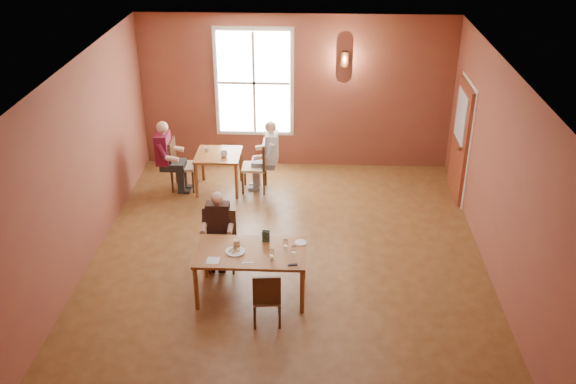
{
  "coord_description": "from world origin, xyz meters",
  "views": [
    {
      "loc": [
        0.4,
        -8.3,
        5.42
      ],
      "look_at": [
        0.0,
        0.2,
        1.05
      ],
      "focal_mm": 40.0,
      "sensor_mm": 36.0,
      "label": 1
    }
  ],
  "objects_px": {
    "chair_diner_maroon": "(184,165)",
    "diner_maroon": "(181,156)",
    "chair_empty": "(267,296)",
    "second_table": "(219,172)",
    "chair_diner_white": "(254,166)",
    "chair_diner_main": "(222,242)",
    "main_table": "(252,273)",
    "diner_main": "(221,236)",
    "diner_white": "(255,158)"
  },
  "relations": [
    {
      "from": "chair_empty",
      "to": "diner_white",
      "type": "height_order",
      "value": "diner_white"
    },
    {
      "from": "chair_diner_white",
      "to": "diner_maroon",
      "type": "xyz_separation_m",
      "value": [
        -1.33,
        0.0,
        0.17
      ]
    },
    {
      "from": "diner_main",
      "to": "diner_maroon",
      "type": "relative_size",
      "value": 0.85
    },
    {
      "from": "diner_white",
      "to": "diner_main",
      "type": "bearing_deg",
      "value": 174.3
    },
    {
      "from": "diner_main",
      "to": "chair_diner_white",
      "type": "distance_m",
      "value": 2.63
    },
    {
      "from": "main_table",
      "to": "diner_white",
      "type": "bearing_deg",
      "value": 94.2
    },
    {
      "from": "diner_main",
      "to": "diner_white",
      "type": "bearing_deg",
      "value": -95.7
    },
    {
      "from": "diner_main",
      "to": "chair_empty",
      "type": "distance_m",
      "value": 1.44
    },
    {
      "from": "chair_empty",
      "to": "chair_diner_maroon",
      "type": "height_order",
      "value": "chair_diner_maroon"
    },
    {
      "from": "chair_empty",
      "to": "diner_main",
      "type": "bearing_deg",
      "value": 116.56
    },
    {
      "from": "diner_main",
      "to": "second_table",
      "type": "xyz_separation_m",
      "value": [
        -0.42,
        2.62,
        -0.2
      ]
    },
    {
      "from": "main_table",
      "to": "diner_maroon",
      "type": "distance_m",
      "value": 3.63
    },
    {
      "from": "diner_main",
      "to": "chair_diner_white",
      "type": "height_order",
      "value": "diner_main"
    },
    {
      "from": "chair_diner_white",
      "to": "chair_diner_maroon",
      "type": "distance_m",
      "value": 1.3
    },
    {
      "from": "chair_diner_main",
      "to": "chair_diner_maroon",
      "type": "height_order",
      "value": "chair_diner_maroon"
    },
    {
      "from": "chair_diner_maroon",
      "to": "chair_diner_white",
      "type": "bearing_deg",
      "value": 90.0
    },
    {
      "from": "second_table",
      "to": "diner_white",
      "type": "xyz_separation_m",
      "value": [
        0.68,
        0.0,
        0.28
      ]
    },
    {
      "from": "chair_diner_main",
      "to": "diner_main",
      "type": "xyz_separation_m",
      "value": [
        0.0,
        -0.03,
        0.12
      ]
    },
    {
      "from": "diner_main",
      "to": "second_table",
      "type": "height_order",
      "value": "diner_main"
    },
    {
      "from": "chair_diner_main",
      "to": "diner_white",
      "type": "xyz_separation_m",
      "value": [
        0.26,
        2.59,
        0.2
      ]
    },
    {
      "from": "main_table",
      "to": "chair_diner_white",
      "type": "bearing_deg",
      "value": 94.73
    },
    {
      "from": "chair_empty",
      "to": "diner_maroon",
      "type": "relative_size",
      "value": 0.62
    },
    {
      "from": "chair_empty",
      "to": "second_table",
      "type": "distance_m",
      "value": 4.01
    },
    {
      "from": "chair_diner_white",
      "to": "diner_maroon",
      "type": "bearing_deg",
      "value": 90.0
    },
    {
      "from": "main_table",
      "to": "chair_diner_maroon",
      "type": "distance_m",
      "value": 3.6
    },
    {
      "from": "chair_diner_main",
      "to": "chair_diner_maroon",
      "type": "xyz_separation_m",
      "value": [
        -1.07,
        2.59,
        0.04
      ]
    },
    {
      "from": "chair_diner_white",
      "to": "diner_maroon",
      "type": "distance_m",
      "value": 1.34
    },
    {
      "from": "diner_main",
      "to": "chair_diner_white",
      "type": "relative_size",
      "value": 1.15
    },
    {
      "from": "diner_main",
      "to": "chair_diner_white",
      "type": "bearing_deg",
      "value": -95.05
    },
    {
      "from": "main_table",
      "to": "chair_empty",
      "type": "bearing_deg",
      "value": -66.66
    },
    {
      "from": "chair_diner_main",
      "to": "chair_diner_white",
      "type": "bearing_deg",
      "value": -95.11
    },
    {
      "from": "chair_diner_main",
      "to": "diner_white",
      "type": "bearing_deg",
      "value": -95.77
    },
    {
      "from": "second_table",
      "to": "chair_diner_main",
      "type": "bearing_deg",
      "value": -80.83
    },
    {
      "from": "chair_diner_maroon",
      "to": "diner_maroon",
      "type": "distance_m",
      "value": 0.18
    },
    {
      "from": "chair_empty",
      "to": "chair_diner_white",
      "type": "relative_size",
      "value": 0.84
    },
    {
      "from": "diner_maroon",
      "to": "chair_empty",
      "type": "bearing_deg",
      "value": 25.81
    },
    {
      "from": "chair_diner_maroon",
      "to": "second_table",
      "type": "bearing_deg",
      "value": 90.0
    },
    {
      "from": "diner_white",
      "to": "chair_diner_maroon",
      "type": "relative_size",
      "value": 1.33
    },
    {
      "from": "chair_diner_main",
      "to": "chair_diner_white",
      "type": "xyz_separation_m",
      "value": [
        0.23,
        2.59,
        0.04
      ]
    },
    {
      "from": "main_table",
      "to": "chair_diner_main",
      "type": "xyz_separation_m",
      "value": [
        -0.5,
        0.65,
        0.09
      ]
    },
    {
      "from": "second_table",
      "to": "diner_white",
      "type": "distance_m",
      "value": 0.74
    },
    {
      "from": "diner_white",
      "to": "chair_empty",
      "type": "bearing_deg",
      "value": -172.66
    },
    {
      "from": "main_table",
      "to": "chair_diner_maroon",
      "type": "height_order",
      "value": "chair_diner_maroon"
    },
    {
      "from": "main_table",
      "to": "diner_main",
      "type": "height_order",
      "value": "diner_main"
    },
    {
      "from": "chair_diner_white",
      "to": "chair_diner_maroon",
      "type": "xyz_separation_m",
      "value": [
        -1.3,
        0.0,
        -0.0
      ]
    },
    {
      "from": "chair_diner_white",
      "to": "chair_diner_main",
      "type": "bearing_deg",
      "value": 174.89
    },
    {
      "from": "diner_main",
      "to": "chair_empty",
      "type": "height_order",
      "value": "diner_main"
    },
    {
      "from": "main_table",
      "to": "diner_maroon",
      "type": "bearing_deg",
      "value": 116.25
    },
    {
      "from": "chair_diner_main",
      "to": "diner_white",
      "type": "distance_m",
      "value": 2.61
    },
    {
      "from": "main_table",
      "to": "diner_main",
      "type": "relative_size",
      "value": 1.34
    }
  ]
}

